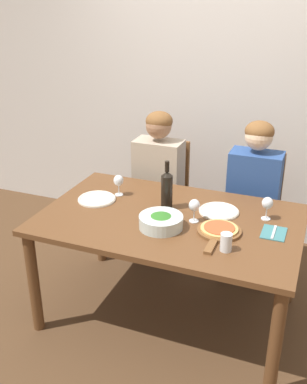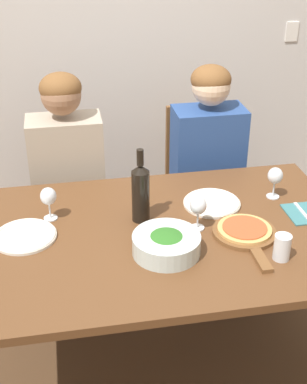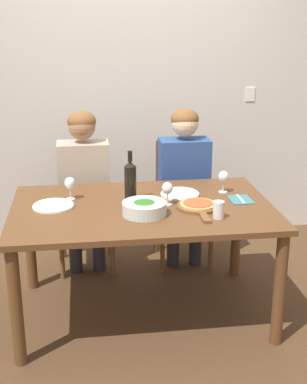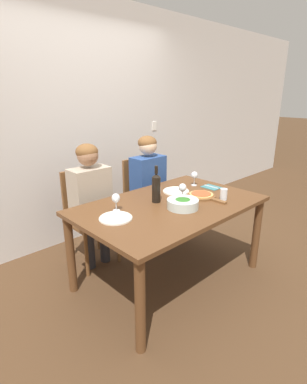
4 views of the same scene
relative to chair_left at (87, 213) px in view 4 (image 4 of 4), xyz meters
name	(u,v)px [view 4 (image 4 of 4)]	position (x,y,z in m)	size (l,w,h in m)	color
ground_plane	(169,277)	(0.36, -0.83, -0.52)	(40.00, 40.00, 0.00)	#4C331E
back_wall	(83,124)	(0.36, 0.56, 0.83)	(10.00, 0.06, 2.70)	silver
dining_table	(170,213)	(0.36, -0.83, 0.15)	(1.64, 1.04, 0.76)	brown
chair_left	(87,213)	(0.00, 0.00, 0.00)	(0.42, 0.42, 0.96)	brown
chair_right	(143,196)	(0.76, 0.00, 0.00)	(0.42, 0.42, 0.96)	brown
person_woman	(91,194)	(0.00, -0.11, 0.23)	(0.47, 0.51, 1.24)	#28282D
person_man	(149,179)	(0.76, -0.11, 0.23)	(0.47, 0.51, 1.24)	#28282D
wine_bottle	(156,187)	(0.29, -0.71, 0.38)	(0.08, 0.08, 0.33)	black
broccoli_bowl	(183,204)	(0.35, -0.98, 0.28)	(0.27, 0.27, 0.09)	silver
dinner_plate_left	(116,218)	(-0.20, -0.77, 0.25)	(0.26, 0.26, 0.02)	silver
dinner_plate_right	(176,191)	(0.63, -0.65, 0.25)	(0.26, 0.26, 0.02)	silver
pizza_on_board	(202,195)	(0.70, -0.92, 0.26)	(0.26, 0.40, 0.04)	brown
wine_glass_left	(116,199)	(-0.09, -0.64, 0.35)	(0.07, 0.07, 0.15)	silver
wine_glass_right	(194,176)	(0.93, -0.63, 0.35)	(0.07, 0.07, 0.15)	silver
wine_glass_centre	(182,188)	(0.52, -0.83, 0.35)	(0.07, 0.07, 0.15)	silver
water_tumbler	(224,194)	(0.78, -1.09, 0.29)	(0.07, 0.07, 0.10)	silver
fork_on_napkin	(211,187)	(1.00, -0.80, 0.24)	(0.14, 0.18, 0.01)	#387075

